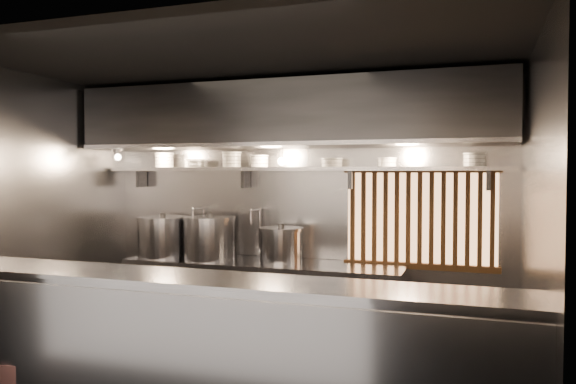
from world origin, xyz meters
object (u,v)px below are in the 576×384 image
Objects in this scene: heat_lamp at (117,152)px; stock_pot_mid at (163,237)px; stock_pot_left at (209,238)px; stock_pot_right at (281,245)px; pendant_bulb at (282,161)px.

heat_lamp is 0.49× the size of stock_pot_mid.
stock_pot_left is 0.80m from stock_pot_right.
pendant_bulb is at bearing 3.99° from stock_pot_mid.
stock_pot_mid is (-1.38, -0.10, -0.84)m from pendant_bulb.
heat_lamp reaches higher than stock_pot_left.
stock_pot_left is 0.59m from stock_pot_mid.
heat_lamp is 0.72× the size of stock_pot_right.
pendant_bulb is 1.15m from stock_pot_left.
heat_lamp reaches higher than pendant_bulb.
pendant_bulb is 0.88m from stock_pot_right.
heat_lamp is 0.54× the size of stock_pot_left.
stock_pot_right is (0.79, 0.09, -0.05)m from stock_pot_left.
stock_pot_mid reaches higher than stock_pot_right.
stock_pot_mid is 1.39m from stock_pot_right.
stock_pot_left is (-0.79, -0.12, -0.83)m from pendant_bulb.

